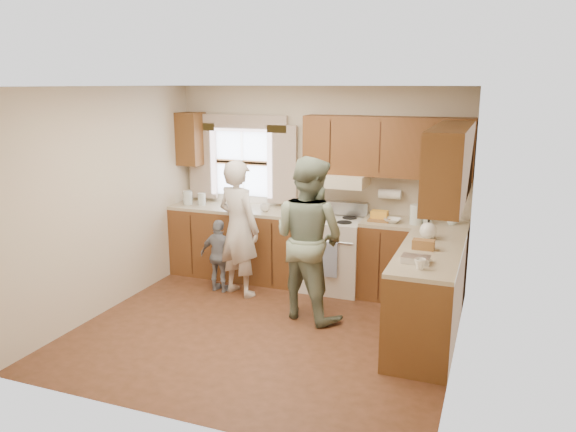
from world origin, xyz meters
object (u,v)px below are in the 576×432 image
at_px(stove, 332,253).
at_px(woman_right, 309,238).
at_px(woman_left, 239,228).
at_px(child, 220,256).

height_order(stove, woman_right, woman_right).
relative_size(stove, woman_right, 0.60).
xyz_separation_m(stove, woman_left, (-1.01, -0.59, 0.36)).
bearing_deg(woman_right, stove, -70.50).
bearing_deg(stove, woman_right, -90.27).
distance_m(woman_left, child, 0.46).
bearing_deg(child, woman_left, -176.24).
height_order(stove, child, stove).
relative_size(stove, woman_left, 0.64).
height_order(woman_left, child, woman_left).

